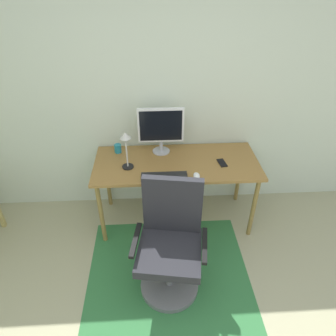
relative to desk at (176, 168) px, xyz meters
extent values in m
cube|color=silver|center=(-0.12, 0.42, 0.60)|extent=(6.00, 0.10, 2.60)
cube|color=#2F6D3A|center=(-0.12, -0.78, -0.69)|extent=(1.48, 1.42, 0.01)
cube|color=olive|center=(0.00, 0.00, 0.05)|extent=(1.64, 0.70, 0.03)
cylinder|color=olive|center=(-0.76, -0.29, -0.33)|extent=(0.04, 0.04, 0.73)
cylinder|color=olive|center=(0.76, -0.29, -0.33)|extent=(0.04, 0.04, 0.73)
cylinder|color=olive|center=(-0.76, 0.29, -0.33)|extent=(0.04, 0.04, 0.73)
cylinder|color=olive|center=(0.76, 0.29, -0.33)|extent=(0.04, 0.04, 0.73)
cylinder|color=#B2B2B7|center=(-0.15, 0.21, 0.08)|extent=(0.18, 0.18, 0.01)
cylinder|color=#B2B2B7|center=(-0.15, 0.21, 0.14)|extent=(0.04, 0.04, 0.11)
cube|color=white|center=(-0.15, 0.21, 0.38)|extent=(0.46, 0.04, 0.36)
cube|color=black|center=(-0.15, 0.19, 0.38)|extent=(0.42, 0.00, 0.32)
cube|color=black|center=(-0.13, -0.25, 0.08)|extent=(0.43, 0.13, 0.02)
ellipsoid|color=white|center=(0.16, -0.27, 0.09)|extent=(0.06, 0.10, 0.03)
cylinder|color=teal|center=(-0.60, 0.22, 0.11)|extent=(0.07, 0.07, 0.09)
cube|color=black|center=(0.45, -0.05, 0.07)|extent=(0.09, 0.15, 0.01)
cylinder|color=black|center=(-0.48, -0.07, 0.08)|extent=(0.11, 0.11, 0.01)
cylinder|color=beige|center=(-0.48, -0.07, 0.24)|extent=(0.02, 0.02, 0.31)
cone|color=beige|center=(-0.48, -0.07, 0.42)|extent=(0.10, 0.10, 0.06)
cylinder|color=slate|center=(-0.12, -0.88, -0.67)|extent=(0.51, 0.51, 0.05)
cylinder|color=slate|center=(-0.12, -0.88, -0.45)|extent=(0.06, 0.06, 0.38)
cube|color=#232328|center=(-0.12, -0.88, -0.22)|extent=(0.59, 0.59, 0.08)
cube|color=#232328|center=(-0.09, -0.66, 0.08)|extent=(0.49, 0.14, 0.54)
cube|color=black|center=(-0.40, -0.84, -0.11)|extent=(0.10, 0.36, 0.03)
cube|color=black|center=(0.15, -0.93, -0.11)|extent=(0.10, 0.36, 0.03)
camera|label=1|loc=(-0.23, -2.53, 1.74)|focal=32.46mm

